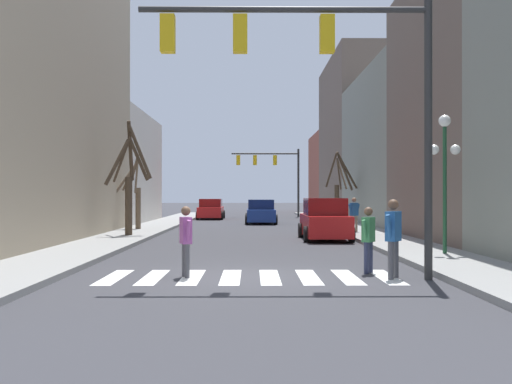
% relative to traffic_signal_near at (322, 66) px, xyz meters
% --- Properties ---
extents(ground_plane, '(240.00, 240.00, 0.00)m').
position_rel_traffic_signal_near_xyz_m(ground_plane, '(-1.61, 0.48, -4.79)').
color(ground_plane, '#38383D').
extents(sidewalk_left, '(2.46, 90.00, 0.15)m').
position_rel_traffic_signal_near_xyz_m(sidewalk_left, '(-7.10, 0.48, -4.72)').
color(sidewalk_left, gray).
rests_on(sidewalk_left, ground_plane).
extents(sidewalk_right, '(2.46, 90.00, 0.15)m').
position_rel_traffic_signal_near_xyz_m(sidewalk_right, '(3.87, 0.48, -4.72)').
color(sidewalk_right, gray).
rests_on(sidewalk_right, ground_plane).
extents(building_row_left, '(6.00, 37.09, 13.56)m').
position_rel_traffic_signal_near_xyz_m(building_row_left, '(-11.33, 12.36, 0.51)').
color(building_row_left, tan).
rests_on(building_row_left, ground_plane).
extents(building_row_right, '(6.00, 62.12, 13.48)m').
position_rel_traffic_signal_near_xyz_m(building_row_right, '(8.10, 25.06, 0.77)').
color(building_row_right, gray).
rests_on(building_row_right, ground_plane).
extents(crosswalk_stripes, '(6.75, 2.60, 0.01)m').
position_rel_traffic_signal_near_xyz_m(crosswalk_stripes, '(-1.61, 0.44, -4.79)').
color(crosswalk_stripes, white).
rests_on(crosswalk_stripes, ground_plane).
extents(traffic_signal_near, '(6.59, 0.28, 6.47)m').
position_rel_traffic_signal_near_xyz_m(traffic_signal_near, '(0.00, 0.00, 0.00)').
color(traffic_signal_near, '#2D2D2D').
rests_on(traffic_signal_near, ground_plane).
extents(traffic_signal_far, '(5.74, 0.28, 5.76)m').
position_rel_traffic_signal_near_xyz_m(traffic_signal_far, '(0.25, 37.15, -0.55)').
color(traffic_signal_far, '#2D2D2D').
rests_on(traffic_signal_far, ground_plane).
extents(street_lamp_right_corner, '(0.95, 0.36, 4.15)m').
position_rel_traffic_signal_near_xyz_m(street_lamp_right_corner, '(4.20, 4.43, -1.70)').
color(street_lamp_right_corner, '#1E4C2D').
rests_on(street_lamp_right_corner, sidewalk_right).
extents(car_parked_right_far, '(2.01, 4.43, 1.76)m').
position_rel_traffic_signal_near_xyz_m(car_parked_right_far, '(1.51, 11.79, -3.98)').
color(car_parked_right_far, red).
rests_on(car_parked_right_far, ground_plane).
extents(car_parked_left_near, '(2.05, 4.76, 1.57)m').
position_rel_traffic_signal_near_xyz_m(car_parked_left_near, '(-0.96, 25.82, -4.05)').
color(car_parked_left_near, navy).
rests_on(car_parked_left_near, ground_plane).
extents(car_parked_right_near, '(2.04, 4.66, 1.57)m').
position_rel_traffic_signal_near_xyz_m(car_parked_right_near, '(-4.72, 32.89, -4.05)').
color(car_parked_right_near, red).
rests_on(car_parked_right_near, ground_plane).
extents(pedestrian_on_right_sidewalk, '(0.44, 0.63, 1.61)m').
position_rel_traffic_signal_near_xyz_m(pedestrian_on_right_sidewalk, '(1.25, 1.09, -3.84)').
color(pedestrian_on_right_sidewalk, '#282D47').
rests_on(pedestrian_on_right_sidewalk, ground_plane).
extents(pedestrian_crossing_street, '(0.33, 0.69, 1.64)m').
position_rel_traffic_signal_near_xyz_m(pedestrian_crossing_street, '(-3.10, 0.41, -3.82)').
color(pedestrian_crossing_street, '#4C4C51').
rests_on(pedestrian_crossing_street, ground_plane).
extents(pedestrian_on_left_sidewalk, '(0.64, 0.43, 1.62)m').
position_rel_traffic_signal_near_xyz_m(pedestrian_on_left_sidewalk, '(3.24, 14.63, -3.69)').
color(pedestrian_on_left_sidewalk, '#7A705B').
rests_on(pedestrian_on_left_sidewalk, sidewalk_right).
extents(pedestrian_waiting_at_curb, '(0.52, 0.69, 1.81)m').
position_rel_traffic_signal_near_xyz_m(pedestrian_waiting_at_curb, '(1.63, 0.15, -3.72)').
color(pedestrian_waiting_at_curb, '#4C4C51').
rests_on(pedestrian_waiting_at_curb, ground_plane).
extents(street_tree_right_near, '(2.06, 2.39, 4.40)m').
position_rel_traffic_signal_near_xyz_m(street_tree_right_near, '(3.82, 23.32, -2.49)').
color(street_tree_right_near, '#473828').
rests_on(street_tree_right_near, sidewalk_right).
extents(street_tree_right_far, '(1.94, 1.69, 4.99)m').
position_rel_traffic_signal_near_xyz_m(street_tree_right_far, '(-6.91, 12.70, -2.25)').
color(street_tree_right_far, '#473828').
rests_on(street_tree_right_far, sidewalk_left).
extents(street_tree_left_mid, '(1.19, 1.21, 3.81)m').
position_rel_traffic_signal_near_xyz_m(street_tree_left_mid, '(-7.54, 17.24, -2.85)').
color(street_tree_left_mid, brown).
rests_on(street_tree_left_mid, sidewalk_left).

